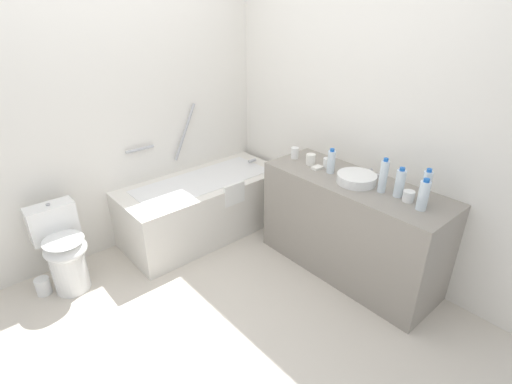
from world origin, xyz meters
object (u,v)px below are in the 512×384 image
water_bottle_2 (426,187)px  drinking_glass_2 (327,163)px  soap_dish (317,168)px  water_bottle_0 (331,162)px  bathtub (204,205)px  water_bottle_1 (400,183)px  toilet (64,250)px  sink_faucet (370,173)px  drinking_glass_3 (295,153)px  drinking_glass_0 (311,159)px  drinking_glass_1 (408,196)px  sink_basin (357,179)px  water_bottle_3 (383,176)px  water_bottle_4 (423,195)px  toilet_paper_roll (43,286)px

water_bottle_2 → drinking_glass_2: (0.01, 0.85, -0.08)m
soap_dish → water_bottle_0: bearing=-79.6°
bathtub → water_bottle_1: size_ratio=7.16×
bathtub → toilet: size_ratio=2.26×
sink_faucet → water_bottle_0: bearing=124.5°
toilet → drinking_glass_3: size_ratio=7.19×
toilet → soap_dish: (1.81, -0.95, 0.49)m
drinking_glass_0 → drinking_glass_1: bearing=-89.6°
toilet → water_bottle_2: 2.70m
drinking_glass_1 → drinking_glass_3: drinking_glass_3 is taller
bathtub → soap_dish: bearing=-60.5°
drinking_glass_3 → toilet: bearing=160.4°
sink_basin → drinking_glass_1: (0.02, -0.42, 0.00)m
water_bottle_3 → water_bottle_0: bearing=90.7°
drinking_glass_2 → soap_dish: bearing=162.7°
water_bottle_0 → drinking_glass_0: (0.01, 0.22, -0.05)m
water_bottle_1 → water_bottle_4: 0.21m
water_bottle_4 → soap_dish: 0.91m
soap_dish → toilet_paper_roll: bearing=153.5°
water_bottle_4 → drinking_glass_1: size_ratio=2.83×
toilet → water_bottle_0: (1.84, -1.07, 0.57)m
bathtub → water_bottle_4: bathtub is taller
bathtub → drinking_glass_0: size_ratio=17.22×
toilet → sink_basin: 2.32m
water_bottle_3 → soap_dish: (-0.03, 0.59, -0.11)m
water_bottle_0 → toilet: bearing=149.8°
water_bottle_2 → drinking_glass_2: 0.85m
drinking_glass_3 → drinking_glass_2: bearing=-80.0°
drinking_glass_2 → water_bottle_4: bearing=-96.3°
sink_faucet → water_bottle_2: size_ratio=0.59×
toilet → sink_faucet: bearing=57.2°
water_bottle_2 → drinking_glass_2: size_ratio=3.33×
drinking_glass_1 → soap_dish: (-0.04, 0.79, -0.03)m
water_bottle_0 → soap_dish: size_ratio=2.26×
bathtub → drinking_glass_2: 1.27m
bathtub → water_bottle_0: 1.34m
water_bottle_0 → bathtub: bearing=117.5°
soap_dish → toilet: bearing=152.4°
water_bottle_1 → water_bottle_4: bearing=-105.7°
drinking_glass_3 → soap_dish: size_ratio=1.07×
toilet → water_bottle_1: water_bottle_1 is taller
drinking_glass_1 → soap_dish: 0.79m
water_bottle_1 → drinking_glass_0: 0.81m
water_bottle_2 → bathtub: bearing=108.6°
sink_faucet → drinking_glass_0: size_ratio=1.66×
toilet → sink_basin: sink_basin is taller
sink_basin → water_bottle_3: size_ratio=1.15×
drinking_glass_0 → drinking_glass_2: size_ratio=1.18×
drinking_glass_0 → toilet_paper_roll: (-2.04, 0.90, -0.80)m
sink_faucet → water_bottle_2: (-0.12, -0.50, 0.09)m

